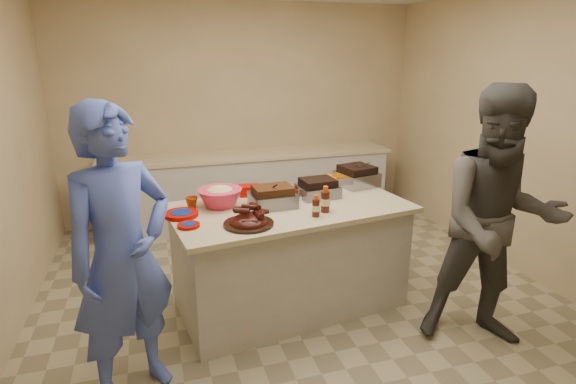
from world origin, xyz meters
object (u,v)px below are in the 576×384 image
object	(u,v)px
rib_platter	(249,225)
mustard_bottle	(267,204)
coleslaw_bowl	(221,206)
plastic_cup	(192,208)
bbq_bottle_b	(325,212)
guest_gray	(481,338)
roasting_pan	(356,185)
island	(290,303)
bbq_bottle_a	(316,216)

from	to	relation	value
rib_platter	mustard_bottle	xyz separation A→B (m)	(0.24, 0.41, 0.00)
coleslaw_bowl	plastic_cup	distance (m)	0.23
plastic_cup	coleslaw_bowl	bearing A→B (deg)	-5.93
bbq_bottle_b	guest_gray	size ratio (longest dim) A/B	0.11
rib_platter	mustard_bottle	world-z (taller)	rib_platter
mustard_bottle	guest_gray	size ratio (longest dim) A/B	0.07
bbq_bottle_b	guest_gray	world-z (taller)	bbq_bottle_b
coleslaw_bowl	bbq_bottle_b	world-z (taller)	coleslaw_bowl
rib_platter	roasting_pan	xyz separation A→B (m)	(1.18, 0.69, 0.00)
island	mustard_bottle	bearing A→B (deg)	147.10
mustard_bottle	plastic_cup	bearing A→B (deg)	171.28
guest_gray	island	bearing A→B (deg)	167.61
roasting_pan	bbq_bottle_a	size ratio (longest dim) A/B	1.90
plastic_cup	guest_gray	size ratio (longest dim) A/B	0.05
island	bbq_bottle_a	size ratio (longest dim) A/B	11.13
island	coleslaw_bowl	size ratio (longest dim) A/B	5.33
roasting_pan	guest_gray	distance (m)	1.63
roasting_pan	bbq_bottle_b	xyz separation A→B (m)	(-0.55, -0.59, 0.00)
rib_platter	bbq_bottle_a	distance (m)	0.52
bbq_bottle_b	plastic_cup	world-z (taller)	bbq_bottle_b
bbq_bottle_a	guest_gray	bearing A→B (deg)	-27.82
roasting_pan	bbq_bottle_b	bearing A→B (deg)	-144.85
island	bbq_bottle_a	world-z (taller)	bbq_bottle_a
bbq_bottle_a	guest_gray	xyz separation A→B (m)	(1.14, -0.60, -0.90)
bbq_bottle_b	guest_gray	bearing A→B (deg)	-33.25
roasting_pan	bbq_bottle_a	distance (m)	0.94
plastic_cup	guest_gray	distance (m)	2.46
bbq_bottle_a	bbq_bottle_b	bearing A→B (deg)	35.75
rib_platter	plastic_cup	world-z (taller)	rib_platter
roasting_pan	bbq_bottle_b	size ratio (longest dim) A/B	1.57
island	plastic_cup	bearing A→B (deg)	159.49
bbq_bottle_b	guest_gray	distance (m)	1.53
rib_platter	coleslaw_bowl	bearing A→B (deg)	105.23
bbq_bottle_a	plastic_cup	distance (m)	1.00
bbq_bottle_b	mustard_bottle	world-z (taller)	bbq_bottle_b
coleslaw_bowl	mustard_bottle	xyz separation A→B (m)	(0.37, -0.07, 0.00)
roasting_pan	plastic_cup	bearing A→B (deg)	175.27
island	roasting_pan	distance (m)	1.24
mustard_bottle	roasting_pan	bearing A→B (deg)	16.95
rib_platter	plastic_cup	size ratio (longest dim) A/B	3.69
rib_platter	roasting_pan	bearing A→B (deg)	30.45
island	plastic_cup	size ratio (longest dim) A/B	19.22
rib_platter	bbq_bottle_a	world-z (taller)	bbq_bottle_a
roasting_pan	rib_platter	bearing A→B (deg)	-161.57
rib_platter	bbq_bottle_a	size ratio (longest dim) A/B	2.14
roasting_pan	guest_gray	size ratio (longest dim) A/B	0.17
island	roasting_pan	world-z (taller)	roasting_pan
rib_platter	coleslaw_bowl	distance (m)	0.49
bbq_bottle_a	rib_platter	bearing A→B (deg)	-177.31
island	plastic_cup	world-z (taller)	plastic_cup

